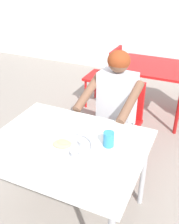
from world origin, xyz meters
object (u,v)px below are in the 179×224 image
Objects in this scene: drinking_cup at (109,139)px; diner_foreground at (113,105)px; table_background_red at (154,72)px; chair_red_left at (107,73)px; table_foreground at (67,152)px; chair_foreground at (121,116)px; thali_tray at (70,146)px.

drinking_cup is 0.09× the size of diner_foreground.
table_background_red is (-0.09, 1.86, -0.18)m from drinking_cup.
chair_red_left reaches higher than table_background_red.
chair_foreground reaches higher than table_foreground.
drinking_cup is (0.28, 0.11, 0.13)m from table_foreground.
table_foreground is 1.29× the size of chair_red_left.
table_foreground is at bearing -95.57° from table_background_red.
drinking_cup reaches higher than table_background_red.
drinking_cup is 0.13× the size of chair_foreground.
thali_tray is at bearing -92.98° from diner_foreground.
drinking_cup is at bearing -68.64° from chair_red_left.
table_foreground is 1.31× the size of chair_foreground.
diner_foreground reaches higher than table_foreground.
table_foreground is 0.75m from diner_foreground.
chair_foreground is at bearing 86.16° from diner_foreground.
drinking_cup is (0.24, 0.13, 0.05)m from thali_tray.
chair_foreground is at bearing 84.30° from table_foreground.
chair_red_left is (-0.49, 2.01, -0.25)m from thali_tray.
chair_foreground is (0.10, 0.96, -0.19)m from table_foreground.
drinking_cup is 0.67m from diner_foreground.
diner_foreground is (-0.01, -0.22, 0.23)m from chair_foreground.
drinking_cup is at bearing -77.81° from chair_foreground.
table_background_red is (0.11, 1.23, -0.09)m from diner_foreground.
diner_foreground reaches higher than drinking_cup.
chair_foreground reaches higher than thali_tray.
thali_tray is at bearing -151.14° from drinking_cup.
diner_foreground reaches higher than table_background_red.
table_foreground reaches higher than table_background_red.
diner_foreground is 1.37m from chair_red_left.
chair_foreground reaches higher than table_background_red.
chair_red_left reaches higher than drinking_cup.
chair_red_left reaches higher than table_foreground.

